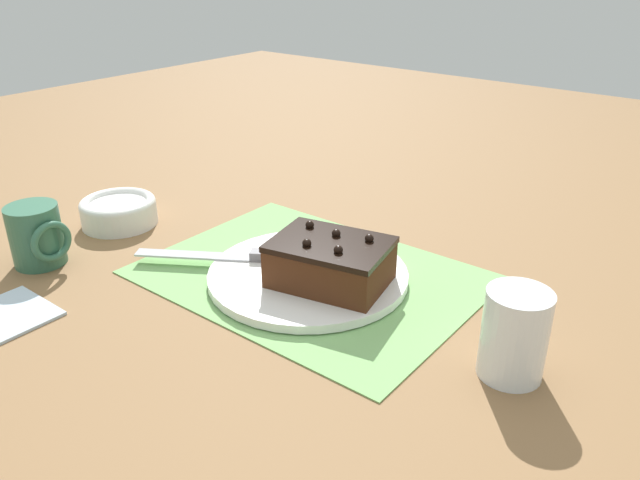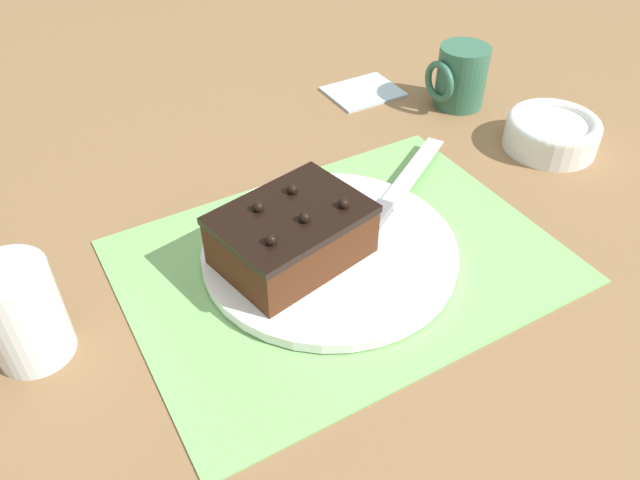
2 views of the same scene
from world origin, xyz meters
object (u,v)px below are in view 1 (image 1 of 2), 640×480
at_px(chocolate_cake, 330,262).
at_px(drinking_glass, 514,334).
at_px(small_bowl, 119,211).
at_px(cake_plate, 308,275).
at_px(serving_knife, 249,256).
at_px(coffee_mug, 37,236).

distance_m(chocolate_cake, drinking_glass, 0.26).
relative_size(drinking_glass, small_bowl, 0.82).
height_order(drinking_glass, small_bowl, drinking_glass).
distance_m(drinking_glass, small_bowl, 0.68).
bearing_deg(cake_plate, small_bowl, -173.50).
bearing_deg(drinking_glass, cake_plate, 175.39).
distance_m(serving_knife, drinking_glass, 0.40).
bearing_deg(cake_plate, coffee_mug, -149.59).
xyz_separation_m(chocolate_cake, coffee_mug, (-0.39, -0.20, -0.00)).
relative_size(serving_knife, small_bowl, 1.81).
xyz_separation_m(cake_plate, chocolate_cake, (0.04, -0.01, 0.04)).
bearing_deg(small_bowl, serving_knife, 3.80).
relative_size(serving_knife, drinking_glass, 2.20).
xyz_separation_m(cake_plate, coffee_mug, (-0.34, -0.20, 0.04)).
bearing_deg(chocolate_cake, drinking_glass, -4.20).
distance_m(small_bowl, coffee_mug, 0.16).
height_order(chocolate_cake, coffee_mug, coffee_mug).
xyz_separation_m(cake_plate, small_bowl, (-0.38, -0.04, 0.01)).
bearing_deg(coffee_mug, serving_knife, 35.05).
bearing_deg(serving_knife, drinking_glass, -121.96).
bearing_deg(small_bowl, chocolate_cake, 5.11).
height_order(chocolate_cake, small_bowl, chocolate_cake).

